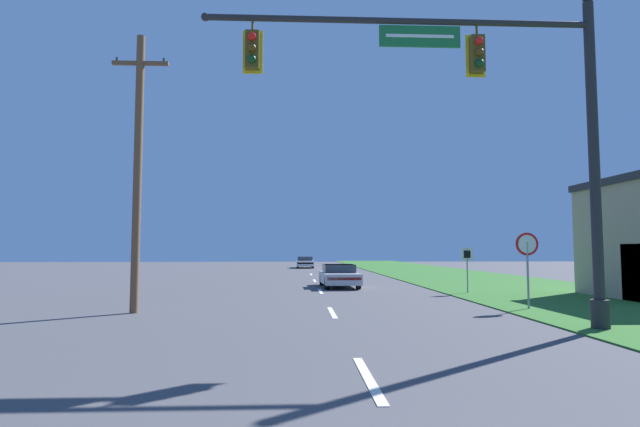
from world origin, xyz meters
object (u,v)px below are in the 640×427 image
(signal_mast, at_px, (501,118))
(far_car, at_px, (305,262))
(utility_pole_near, at_px, (138,167))
(stop_sign, at_px, (527,253))
(route_sign_post, at_px, (467,260))
(car_ahead, at_px, (339,276))

(signal_mast, height_order, far_car, signal_mast)
(signal_mast, relative_size, utility_pole_near, 1.14)
(signal_mast, relative_size, stop_sign, 4.05)
(far_car, xyz_separation_m, utility_pole_near, (-5.94, -38.43, 4.01))
(far_car, bearing_deg, signal_mast, -84.22)
(far_car, bearing_deg, route_sign_post, -77.95)
(car_ahead, height_order, stop_sign, stop_sign)
(car_ahead, xyz_separation_m, utility_pole_near, (-7.32, -10.47, 4.01))
(stop_sign, relative_size, route_sign_post, 1.23)
(route_sign_post, bearing_deg, far_car, 102.05)
(far_car, bearing_deg, car_ahead, -87.19)
(utility_pole_near, bearing_deg, signal_mast, -20.75)
(signal_mast, xyz_separation_m, route_sign_post, (2.57, 10.19, -3.77))
(far_car, height_order, stop_sign, stop_sign)
(car_ahead, height_order, far_car, same)
(car_ahead, relative_size, far_car, 0.94)
(car_ahead, relative_size, utility_pole_near, 0.49)
(route_sign_post, relative_size, utility_pole_near, 0.23)
(car_ahead, bearing_deg, utility_pole_near, -124.95)
(stop_sign, bearing_deg, far_car, 100.11)
(stop_sign, bearing_deg, signal_mast, -121.31)
(signal_mast, height_order, route_sign_post, signal_mast)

